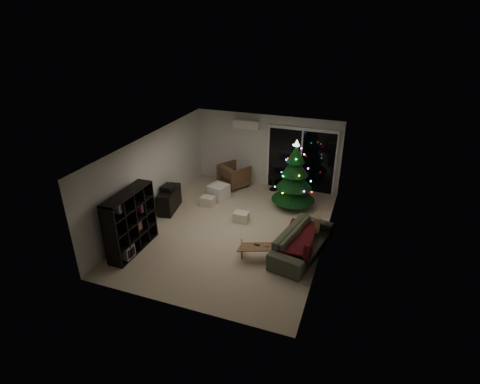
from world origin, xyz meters
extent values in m
plane|color=beige|center=(0.00, 0.00, 0.00)|extent=(6.50, 6.50, 0.00)
plane|color=white|center=(0.00, 0.00, 2.50)|extent=(6.50, 6.50, 0.00)
cube|color=silver|center=(0.00, 3.25, 1.25)|extent=(5.00, 0.02, 2.50)
cube|color=silver|center=(0.00, -3.25, 1.25)|extent=(5.00, 0.02, 2.50)
cube|color=silver|center=(-2.50, 0.00, 1.25)|extent=(0.02, 6.50, 2.50)
cube|color=silver|center=(2.50, 0.00, 1.25)|extent=(0.02, 6.50, 2.50)
cube|color=black|center=(1.20, 3.23, 1.05)|extent=(2.20, 0.02, 2.10)
cube|color=white|center=(-0.70, 3.13, 2.15)|extent=(0.90, 0.22, 0.28)
cube|color=#3F3833|center=(1.20, 3.75, -0.05)|extent=(2.60, 1.00, 0.10)
cube|color=white|center=(1.20, 4.15, 0.50)|extent=(2.20, 0.06, 1.00)
cube|color=black|center=(-2.25, 0.42, 0.34)|extent=(0.60, 1.15, 0.68)
cube|color=black|center=(-2.25, 0.42, 0.75)|extent=(0.35, 0.41, 0.15)
imported|color=brown|center=(-0.99, 2.73, 0.41)|extent=(1.22, 1.22, 0.82)
cube|color=silver|center=(-1.11, 1.61, 0.25)|extent=(0.68, 0.68, 0.50)
cube|color=#EFE6CD|center=(-1.26, 1.07, 0.15)|extent=(0.42, 0.32, 0.30)
cube|color=#EFE6CD|center=(0.07, 0.48, 0.15)|extent=(0.42, 0.32, 0.30)
cylinder|color=black|center=(0.38, 2.91, 0.25)|extent=(0.44, 0.44, 0.50)
cylinder|color=black|center=(-0.74, 3.48, 0.87)|extent=(0.28, 0.28, 1.74)
imported|color=#4B5042|center=(2.05, -0.48, 0.33)|extent=(1.33, 2.38, 0.66)
cube|color=#530E16|center=(1.95, -0.48, 0.47)|extent=(0.70, 1.62, 0.05)
cube|color=olive|center=(2.30, 0.17, 0.59)|extent=(0.17, 0.44, 0.43)
cube|color=#530E16|center=(2.30, -1.13, 0.59)|extent=(0.16, 0.44, 0.43)
cube|color=black|center=(1.03, -1.05, 0.37)|extent=(0.14, 0.04, 0.02)
cube|color=slate|center=(1.28, -1.00, 0.37)|extent=(0.14, 0.08, 0.02)
cone|color=black|center=(1.27, 1.95, 1.09)|extent=(1.71, 1.71, 2.18)
camera|label=1|loc=(3.27, -8.43, 5.56)|focal=28.00mm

